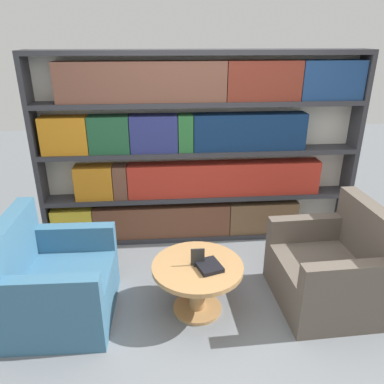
# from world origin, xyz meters

# --- Properties ---
(ground_plane) EXTENTS (14.00, 14.00, 0.00)m
(ground_plane) POSITION_xyz_m (0.00, 0.00, 0.00)
(ground_plane) COLOR slate
(bookshelf) EXTENTS (3.46, 0.30, 2.07)m
(bookshelf) POSITION_xyz_m (-0.05, 1.50, 1.03)
(bookshelf) COLOR silver
(bookshelf) RESTS_ON ground_plane
(armchair_left) EXTENTS (0.83, 0.91, 0.91)m
(armchair_left) POSITION_xyz_m (-1.32, 0.24, 0.31)
(armchair_left) COLOR #386684
(armchair_left) RESTS_ON ground_plane
(armchair_right) EXTENTS (0.85, 0.93, 0.91)m
(armchair_right) POSITION_xyz_m (1.03, 0.24, 0.31)
(armchair_right) COLOR brown
(armchair_right) RESTS_ON ground_plane
(coffee_table) EXTENTS (0.76, 0.76, 0.46)m
(coffee_table) POSITION_xyz_m (-0.14, 0.21, 0.33)
(coffee_table) COLOR #AD7F4C
(coffee_table) RESTS_ON ground_plane
(table_sign) EXTENTS (0.11, 0.06, 0.15)m
(table_sign) POSITION_xyz_m (-0.14, 0.21, 0.52)
(table_sign) COLOR black
(table_sign) RESTS_ON coffee_table
(stray_book) EXTENTS (0.24, 0.26, 0.04)m
(stray_book) POSITION_xyz_m (-0.06, 0.16, 0.47)
(stray_book) COLOR black
(stray_book) RESTS_ON coffee_table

